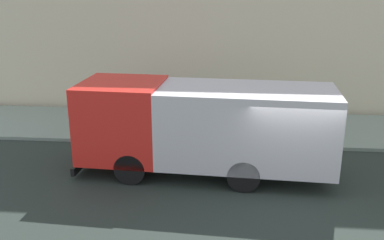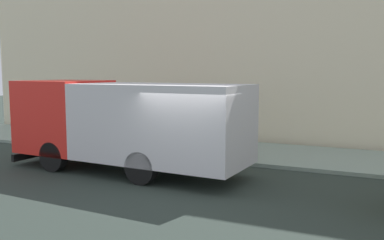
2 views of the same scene
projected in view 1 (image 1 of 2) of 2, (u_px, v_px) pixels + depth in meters
The scene contains 7 objects.
ground at pixel (290, 188), 12.39m from camera, with size 80.00×80.00×0.00m, color #27302B.
sidewalk at pixel (274, 129), 17.12m from camera, with size 4.00×30.00×0.12m, color gray.
large_utility_truck at pixel (204, 124), 12.89m from camera, with size 2.79×7.68×2.75m.
pedestrian_walking at pixel (147, 92), 18.65m from camera, with size 0.48×0.48×1.72m.
pedestrian_standing at pixel (195, 95), 18.44m from camera, with size 0.43×0.43×1.59m.
traffic_cone_orange at pixel (92, 123), 16.60m from camera, with size 0.44×0.44×0.63m, color orange.
street_sign_post at pixel (203, 103), 15.46m from camera, with size 0.44×0.08×2.24m.
Camera 1 is at (-11.41, 1.77, 5.63)m, focal length 40.83 mm.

